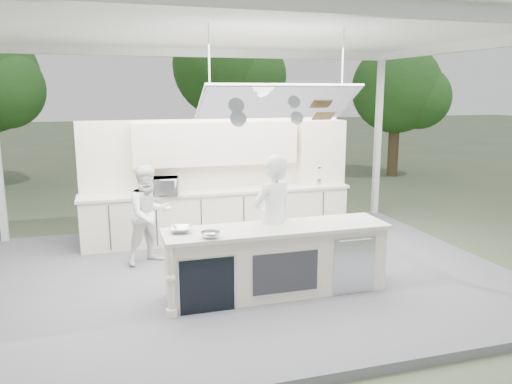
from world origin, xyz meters
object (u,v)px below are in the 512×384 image
object	(u,v)px
demo_island	(276,260)
head_chef	(273,222)
back_counter	(219,214)
sous_chef	(149,214)

from	to	relation	value
demo_island	head_chef	bearing A→B (deg)	81.14
back_counter	head_chef	xyz separation A→B (m)	(0.22, -2.56, 0.48)
head_chef	demo_island	bearing A→B (deg)	58.25
demo_island	sous_chef	xyz separation A→B (m)	(-1.55, 1.79, 0.33)
demo_island	head_chef	xyz separation A→B (m)	(0.04, 0.26, 0.48)
demo_island	head_chef	world-z (taller)	head_chef
sous_chef	head_chef	bearing A→B (deg)	-68.30
head_chef	sous_chef	distance (m)	2.22
back_counter	demo_island	bearing A→B (deg)	-86.37
head_chef	back_counter	bearing A→B (deg)	-108.01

